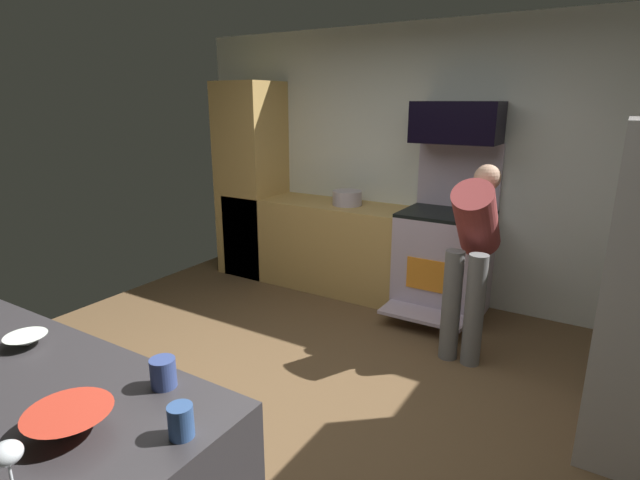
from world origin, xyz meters
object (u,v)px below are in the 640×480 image
object	(u,v)px
mixing_bowl_large	(26,341)
stock_pot	(347,198)
oven_range	(444,259)
mug_tea	(181,421)
mixing_bowl_prep	(70,422)
wine_glass_mid	(7,456)
microwave	(457,122)
person_cook	(472,248)
mug_coffee	(163,373)

from	to	relation	value
mixing_bowl_large	stock_pot	bearing A→B (deg)	94.24
oven_range	mug_tea	distance (m)	3.38
oven_range	mug_tea	world-z (taller)	oven_range
mixing_bowl_prep	wine_glass_mid	bearing A→B (deg)	-64.44
oven_range	wine_glass_mid	bearing A→B (deg)	-89.61
microwave	wine_glass_mid	world-z (taller)	microwave
mixing_bowl_large	wine_glass_mid	distance (m)	0.93
mug_tea	wine_glass_mid	bearing A→B (deg)	-116.71
person_cook	mixing_bowl_large	distance (m)	2.85
mixing_bowl_prep	mug_tea	xyz separation A→B (m)	(0.31, 0.17, 0.01)
mixing_bowl_large	mug_tea	world-z (taller)	mug_tea
oven_range	person_cook	xyz separation A→B (m)	(0.41, -0.69, 0.35)
wine_glass_mid	stock_pot	distance (m)	3.89
oven_range	mug_tea	bearing A→B (deg)	-86.13
wine_glass_mid	mug_coffee	size ratio (longest dim) A/B	1.45
person_cook	stock_pot	xyz separation A→B (m)	(-1.43, 0.70, 0.11)
oven_range	mug_coffee	xyz separation A→B (m)	(-0.04, -3.18, 0.44)
mixing_bowl_large	person_cook	bearing A→B (deg)	65.30
mug_tea	stock_pot	size ratio (longest dim) A/B	0.36
oven_range	mug_coffee	world-z (taller)	oven_range
mixing_bowl_large	mixing_bowl_prep	xyz separation A→B (m)	(0.69, -0.24, 0.01)
mug_coffee	microwave	bearing A→B (deg)	89.34
oven_range	microwave	size ratio (longest dim) A/B	2.09
person_cook	mixing_bowl_large	world-z (taller)	person_cook
stock_pot	mug_tea	bearing A→B (deg)	-69.63
mixing_bowl_large	microwave	bearing A→B (deg)	77.03
person_cook	wine_glass_mid	world-z (taller)	person_cook
oven_range	mug_tea	xyz separation A→B (m)	(0.23, -3.34, 0.44)
mixing_bowl_large	mug_tea	bearing A→B (deg)	-3.81
wine_glass_mid	mug_coffee	bearing A→B (deg)	96.43
microwave	mixing_bowl_prep	distance (m)	3.69
person_cook	wine_glass_mid	xyz separation A→B (m)	(-0.39, -3.05, 0.16)
oven_range	mug_coffee	bearing A→B (deg)	-90.68
mug_coffee	wine_glass_mid	bearing A→B (deg)	-83.57
mixing_bowl_large	stock_pot	xyz separation A→B (m)	(-0.24, 3.28, 0.05)
mixing_bowl_large	mug_coffee	bearing A→B (deg)	7.40
wine_glass_mid	mug_coffee	xyz separation A→B (m)	(-0.06, 0.56, -0.07)
person_cook	mixing_bowl_large	xyz separation A→B (m)	(-1.19, -2.59, 0.07)
mug_tea	stock_pot	xyz separation A→B (m)	(-1.24, 3.35, 0.02)
person_cook	oven_range	bearing A→B (deg)	121.08
wine_glass_mid	stock_pot	xyz separation A→B (m)	(-1.04, 3.75, -0.05)
mixing_bowl_large	mixing_bowl_prep	distance (m)	0.73
oven_range	wine_glass_mid	distance (m)	3.77
person_cook	stock_pot	world-z (taller)	person_cook
person_cook	mug_coffee	world-z (taller)	person_cook
mixing_bowl_large	mug_tea	size ratio (longest dim) A/B	1.60
oven_range	mixing_bowl_large	world-z (taller)	oven_range
microwave	mug_coffee	xyz separation A→B (m)	(-0.04, -3.27, -0.77)
oven_range	microwave	bearing A→B (deg)	90.00
mixing_bowl_prep	oven_range	bearing A→B (deg)	88.63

